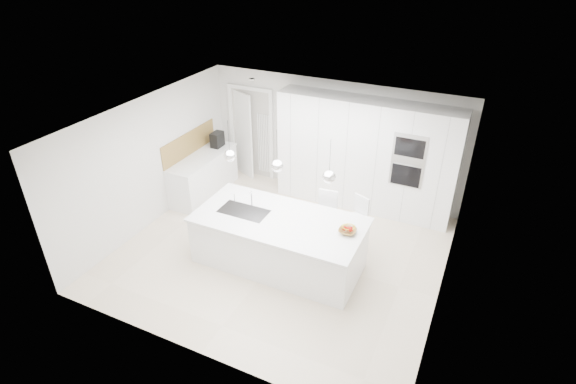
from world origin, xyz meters
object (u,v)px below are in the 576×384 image
at_px(island_base, 278,243).
at_px(bar_stool_left, 324,221).
at_px(espresso_machine, 217,140).
at_px(bar_stool_right, 358,225).
at_px(fruit_bowl, 347,231).

height_order(island_base, bar_stool_left, bar_stool_left).
bearing_deg(espresso_machine, bar_stool_left, -23.15).
height_order(espresso_machine, bar_stool_right, espresso_machine).
height_order(fruit_bowl, bar_stool_left, bar_stool_left).
distance_m(island_base, bar_stool_right, 1.48).
bearing_deg(bar_stool_right, fruit_bowl, -62.13).
height_order(island_base, bar_stool_right, bar_stool_right).
relative_size(fruit_bowl, espresso_machine, 0.84).
relative_size(island_base, bar_stool_left, 2.56).
bearing_deg(island_base, bar_stool_right, 42.96).
relative_size(espresso_machine, bar_stool_left, 0.30).
bearing_deg(bar_stool_left, espresso_machine, 151.76).
bearing_deg(espresso_machine, bar_stool_right, -17.20).
bearing_deg(fruit_bowl, island_base, -173.02).
xyz_separation_m(fruit_bowl, espresso_machine, (-3.68, 1.95, 0.13)).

